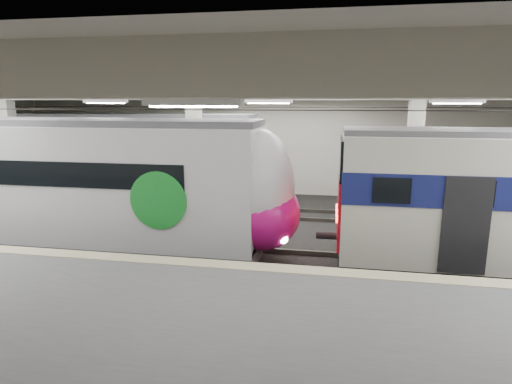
# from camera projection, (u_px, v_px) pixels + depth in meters

# --- Properties ---
(station_hall) EXTENTS (36.00, 24.00, 5.75)m
(station_hall) POSITION_uv_depth(u_px,v_px,m) (247.00, 168.00, 11.25)
(station_hall) COLOR black
(station_hall) RESTS_ON ground
(modern_emu) EXTENTS (13.61, 2.81, 4.40)m
(modern_emu) POSITION_uv_depth(u_px,v_px,m) (111.00, 188.00, 14.01)
(modern_emu) COLOR silver
(modern_emu) RESTS_ON ground
(far_train) EXTENTS (13.75, 2.82, 4.40)m
(far_train) POSITION_uv_depth(u_px,v_px,m) (109.00, 160.00, 19.81)
(far_train) COLOR silver
(far_train) RESTS_ON ground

